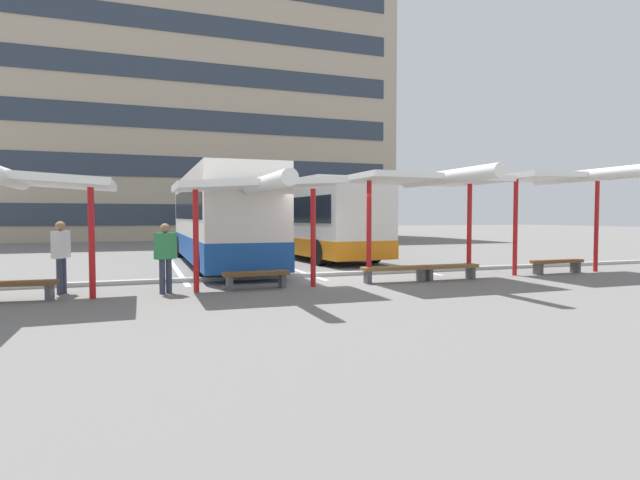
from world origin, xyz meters
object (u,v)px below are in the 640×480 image
at_px(waiting_shelter_2, 426,181).
at_px(bench_2, 395,270).
at_px(waiting_passenger_0, 61,251).
at_px(waiting_passenger_1, 165,253).
at_px(coach_bus_1, 311,221).
at_px(waiting_shelter_0, 12,181).
at_px(coach_bus_0, 219,219).
at_px(waiting_shelter_3, 565,179).
at_px(bench_1, 256,276).
at_px(bench_3, 450,268).
at_px(bench_0, 20,286).
at_px(waiting_shelter_1, 259,187).
at_px(bench_4, 557,263).

height_order(waiting_shelter_2, bench_2, waiting_shelter_2).
xyz_separation_m(waiting_passenger_0, waiting_passenger_1, (2.37, -0.81, -0.04)).
relative_size(coach_bus_1, waiting_shelter_0, 2.20).
relative_size(coach_bus_0, waiting_shelter_0, 2.53).
relative_size(bench_2, waiting_shelter_3, 0.42).
bearing_deg(bench_1, waiting_shelter_2, -2.08).
xyz_separation_m(waiting_shelter_3, waiting_passenger_1, (-12.32, -0.01, -2.08)).
bearing_deg(bench_3, bench_0, -179.54).
bearing_deg(bench_3, waiting_shelter_2, -171.92).
xyz_separation_m(coach_bus_1, waiting_shelter_2, (0.43, -9.02, 1.21)).
xyz_separation_m(bench_0, bench_2, (9.33, 0.14, 0.01)).
distance_m(waiting_shelter_0, bench_0, 2.33).
relative_size(bench_1, bench_2, 0.87).
height_order(waiting_shelter_1, bench_2, waiting_shelter_1).
bearing_deg(waiting_shelter_0, coach_bus_0, 54.06).
bearing_deg(coach_bus_0, waiting_shelter_2, -55.42).
xyz_separation_m(waiting_shelter_0, waiting_passenger_1, (3.09, 0.53, -1.63)).
bearing_deg(waiting_shelter_2, waiting_shelter_1, -178.20).
bearing_deg(bench_2, bench_0, -179.16).
xyz_separation_m(coach_bus_0, bench_0, (-5.39, -6.99, -1.43)).
bearing_deg(bench_0, waiting_shelter_2, -0.22).
height_order(bench_3, waiting_passenger_0, waiting_passenger_0).
height_order(waiting_shelter_1, bench_1, waiting_shelter_1).
xyz_separation_m(bench_1, waiting_shelter_3, (10.07, -0.04, 2.73)).
xyz_separation_m(coach_bus_0, waiting_shelter_2, (4.85, -7.03, 1.12)).
height_order(bench_0, bench_2, same).
bearing_deg(waiting_passenger_0, coach_bus_0, 52.53).
height_order(waiting_shelter_0, bench_4, waiting_shelter_0).
bearing_deg(waiting_shelter_0, bench_4, 2.86).
bearing_deg(coach_bus_0, waiting_shelter_3, -34.53).
distance_m(bench_3, waiting_passenger_1, 8.07).
distance_m(coach_bus_0, waiting_passenger_0, 7.72).
bearing_deg(bench_1, waiting_shelter_3, -0.24).
xyz_separation_m(coach_bus_0, waiting_shelter_3, (10.02, -6.90, 1.30)).
bearing_deg(waiting_shelter_0, bench_2, 3.53).
bearing_deg(waiting_shelter_0, bench_3, 2.71).
relative_size(waiting_shelter_1, bench_1, 2.49).
relative_size(bench_0, bench_4, 0.79).
bearing_deg(waiting_passenger_0, bench_4, -2.20).
bearing_deg(bench_1, bench_2, -0.02).
relative_size(bench_0, bench_2, 0.78).
distance_m(bench_0, bench_4, 15.41).
bearing_deg(waiting_shelter_1, coach_bus_1, 64.04).
bearing_deg(bench_1, bench_4, 1.10).
relative_size(waiting_shelter_0, bench_3, 2.64).
relative_size(coach_bus_1, waiting_passenger_0, 5.86).
relative_size(coach_bus_0, waiting_passenger_0, 6.74).
xyz_separation_m(coach_bus_1, waiting_shelter_0, (-9.80, -9.41, 0.96)).
distance_m(bench_0, waiting_shelter_3, 15.65).
bearing_deg(waiting_passenger_1, bench_3, -0.01).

